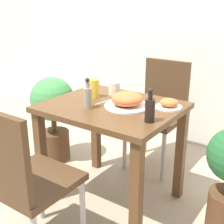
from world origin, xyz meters
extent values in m
plane|color=tan|center=(0.00, 0.00, 0.00)|extent=(16.00, 16.00, 0.00)
cube|color=silver|center=(0.00, 1.24, 1.30)|extent=(8.00, 0.05, 2.60)
cube|color=brown|center=(0.00, 0.00, 0.71)|extent=(0.86, 0.71, 0.04)
cube|color=brown|center=(-0.38, -0.31, 0.34)|extent=(0.06, 0.06, 0.69)
cube|color=brown|center=(0.38, -0.31, 0.34)|extent=(0.06, 0.06, 0.69)
cube|color=brown|center=(-0.38, 0.31, 0.34)|extent=(0.06, 0.06, 0.69)
cube|color=brown|center=(0.38, 0.31, 0.34)|extent=(0.06, 0.06, 0.69)
cube|color=#4C331E|center=(-0.08, -0.62, 0.44)|extent=(0.42, 0.42, 0.04)
cube|color=#4C331E|center=(-0.08, -0.82, 0.68)|extent=(0.40, 0.04, 0.44)
cylinder|color=#B7B2A8|center=(0.10, -0.44, 0.21)|extent=(0.03, 0.03, 0.42)
cylinder|color=#B7B2A8|center=(-0.26, -0.44, 0.21)|extent=(0.03, 0.03, 0.42)
cube|color=#4C331E|center=(0.01, 0.61, 0.44)|extent=(0.42, 0.42, 0.04)
cube|color=#4C331E|center=(0.01, 0.80, 0.68)|extent=(0.40, 0.04, 0.44)
cylinder|color=#B7B2A8|center=(-0.17, 0.43, 0.21)|extent=(0.03, 0.03, 0.42)
cylinder|color=#B7B2A8|center=(0.19, 0.43, 0.21)|extent=(0.03, 0.03, 0.42)
cylinder|color=#B7B2A8|center=(-0.17, 0.79, 0.21)|extent=(0.03, 0.03, 0.42)
cylinder|color=#B7B2A8|center=(0.19, 0.79, 0.21)|extent=(0.03, 0.03, 0.42)
cylinder|color=white|center=(0.10, 0.02, 0.73)|extent=(0.29, 0.29, 0.01)
ellipsoid|color=#CC6633|center=(0.10, 0.02, 0.78)|extent=(0.20, 0.20, 0.09)
cylinder|color=white|center=(0.33, 0.16, 0.73)|extent=(0.17, 0.17, 0.01)
ellipsoid|color=#CC6633|center=(0.33, 0.16, 0.76)|extent=(0.12, 0.12, 0.05)
cylinder|color=silver|center=(-0.13, 0.21, 0.77)|extent=(0.08, 0.08, 0.09)
cylinder|color=gold|center=(-0.20, 0.07, 0.79)|extent=(0.07, 0.07, 0.13)
cylinder|color=black|center=(0.34, -0.13, 0.79)|extent=(0.06, 0.06, 0.13)
cylinder|color=black|center=(0.34, -0.13, 0.87)|extent=(0.03, 0.03, 0.04)
sphere|color=black|center=(0.34, -0.13, 0.91)|extent=(0.03, 0.03, 0.03)
cylinder|color=gray|center=(-0.09, -0.14, 0.79)|extent=(0.06, 0.06, 0.13)
cylinder|color=gray|center=(-0.09, -0.14, 0.87)|extent=(0.03, 0.03, 0.04)
sphere|color=black|center=(-0.09, -0.14, 0.91)|extent=(0.03, 0.03, 0.03)
cube|color=silver|center=(-0.07, 0.02, 0.73)|extent=(0.04, 0.17, 0.00)
cube|color=silver|center=(0.28, 0.02, 0.73)|extent=(0.01, 0.18, 0.00)
cylinder|color=#51331E|center=(-0.77, 0.21, 0.13)|extent=(0.26, 0.26, 0.27)
cylinder|color=brown|center=(-0.77, 0.21, 0.32)|extent=(0.05, 0.05, 0.11)
sphere|color=#428947|center=(-0.77, 0.21, 0.57)|extent=(0.38, 0.38, 0.38)
camera|label=1|loc=(1.11, -1.59, 1.37)|focal=50.00mm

